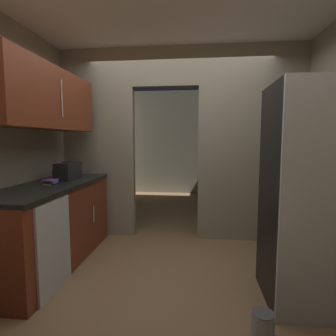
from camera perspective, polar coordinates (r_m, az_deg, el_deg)
The scene contains 11 objects.
ground at distance 2.99m, azimuth 0.44°, elevation -22.16°, with size 20.00×20.00×0.00m, color brown.
kitchen_overhead_slab at distance 3.29m, azimuth 1.26°, elevation 29.20°, with size 3.79×6.51×0.06m, color silver.
kitchen_partition at distance 3.89m, azimuth 3.20°, elevation 5.96°, with size 3.39×0.12×2.68m.
adjoining_room_shell at distance 6.14m, azimuth 3.87°, elevation 5.23°, with size 3.39×3.41×2.68m.
refrigerator at distance 2.65m, azimuth 28.75°, elevation -5.10°, with size 0.82×0.75×1.87m.
lower_cabinet_run at distance 3.40m, azimuth -23.09°, elevation -10.79°, with size 0.67×1.89×0.92m.
dishwasher at distance 2.82m, azimuth -22.58°, elevation -14.91°, with size 0.02×0.56×0.86m.
upper_cabinet_counterside at distance 3.29m, azimuth -24.08°, elevation 13.02°, with size 0.36×1.70×0.65m.
boombox at distance 3.60m, azimuth -20.11°, elevation -0.58°, with size 0.20×0.39×0.24m.
book_stack at distance 3.29m, azimuth -23.30°, elevation -2.65°, with size 0.14×0.15×0.05m.
paint_can at distance 2.33m, azimuth 19.09°, elevation -28.67°, with size 0.17×0.17×0.20m.
Camera 1 is at (0.27, -2.63, 1.41)m, focal length 29.29 mm.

